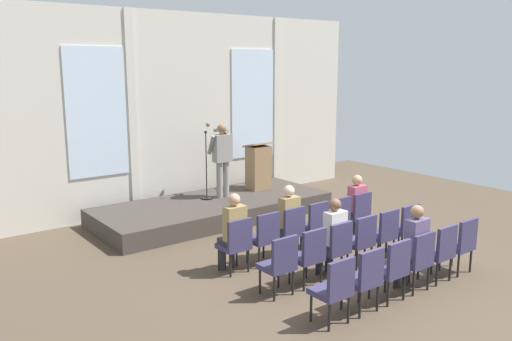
% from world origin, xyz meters
% --- Properties ---
extents(ground_plane, '(15.57, 15.57, 0.00)m').
position_xyz_m(ground_plane, '(0.00, 0.00, 0.00)').
color(ground_plane, brown).
extents(rear_partition, '(10.39, 0.14, 4.59)m').
position_xyz_m(rear_partition, '(0.02, 5.98, 2.30)').
color(rear_partition, beige).
rests_on(rear_partition, ground).
extents(stage_platform, '(5.28, 2.14, 0.40)m').
position_xyz_m(stage_platform, '(0.00, 4.62, 0.20)').
color(stage_platform, '#3F3833').
rests_on(stage_platform, ground).
extents(speaker, '(0.50, 0.69, 1.69)m').
position_xyz_m(speaker, '(0.32, 4.75, 1.38)').
color(speaker, gray).
rests_on(speaker, stage_platform).
extents(mic_stand, '(0.28, 0.28, 1.55)m').
position_xyz_m(mic_stand, '(-0.04, 4.84, 0.73)').
color(mic_stand, black).
rests_on(mic_stand, stage_platform).
extents(lectern, '(0.60, 0.48, 1.16)m').
position_xyz_m(lectern, '(1.49, 4.91, 0.95)').
color(lectern, '#93724C').
rests_on(lectern, stage_platform).
extents(chair_r0_c0, '(0.46, 0.44, 0.94)m').
position_xyz_m(chair_r0_c0, '(-1.46, 1.67, 0.53)').
color(chair_r0_c0, black).
rests_on(chair_r0_c0, ground).
extents(audience_r0_c0, '(0.36, 0.39, 1.35)m').
position_xyz_m(audience_r0_c0, '(-1.46, 1.75, 0.75)').
color(audience_r0_c0, '#2D2D33').
rests_on(audience_r0_c0, ground).
extents(chair_r0_c1, '(0.46, 0.44, 0.94)m').
position_xyz_m(chair_r0_c1, '(-0.88, 1.67, 0.53)').
color(chair_r0_c1, black).
rests_on(chair_r0_c1, ground).
extents(chair_r0_c2, '(0.46, 0.44, 0.94)m').
position_xyz_m(chair_r0_c2, '(-0.29, 1.67, 0.53)').
color(chair_r0_c2, black).
rests_on(chair_r0_c2, ground).
extents(audience_r0_c2, '(0.36, 0.39, 1.32)m').
position_xyz_m(audience_r0_c2, '(-0.29, 1.75, 0.73)').
color(audience_r0_c2, '#2D2D33').
rests_on(audience_r0_c2, ground).
extents(chair_r0_c3, '(0.46, 0.44, 0.94)m').
position_xyz_m(chair_r0_c3, '(0.29, 1.67, 0.53)').
color(chair_r0_c3, black).
rests_on(chair_r0_c3, ground).
extents(chair_r0_c4, '(0.46, 0.44, 0.94)m').
position_xyz_m(chair_r0_c4, '(0.88, 1.67, 0.53)').
color(chair_r0_c4, black).
rests_on(chair_r0_c4, ground).
extents(chair_r0_c5, '(0.46, 0.44, 0.94)m').
position_xyz_m(chair_r0_c5, '(1.46, 1.67, 0.53)').
color(chair_r0_c5, black).
rests_on(chair_r0_c5, ground).
extents(audience_r0_c5, '(0.36, 0.39, 1.28)m').
position_xyz_m(audience_r0_c5, '(1.46, 1.75, 0.71)').
color(audience_r0_c5, '#2D2D33').
rests_on(audience_r0_c5, ground).
extents(chair_r1_c0, '(0.46, 0.44, 0.94)m').
position_xyz_m(chair_r1_c0, '(-1.46, 0.55, 0.53)').
color(chair_r1_c0, black).
rests_on(chair_r1_c0, ground).
extents(chair_r1_c1, '(0.46, 0.44, 0.94)m').
position_xyz_m(chair_r1_c1, '(-0.88, 0.55, 0.53)').
color(chair_r1_c1, black).
rests_on(chair_r1_c1, ground).
extents(chair_r1_c2, '(0.46, 0.44, 0.94)m').
position_xyz_m(chair_r1_c2, '(-0.29, 0.55, 0.53)').
color(chair_r1_c2, black).
rests_on(chair_r1_c2, ground).
extents(audience_r1_c2, '(0.36, 0.39, 1.31)m').
position_xyz_m(audience_r1_c2, '(-0.29, 0.63, 0.73)').
color(audience_r1_c2, '#2D2D33').
rests_on(audience_r1_c2, ground).
extents(chair_r1_c3, '(0.46, 0.44, 0.94)m').
position_xyz_m(chair_r1_c3, '(0.29, 0.55, 0.53)').
color(chair_r1_c3, black).
rests_on(chair_r1_c3, ground).
extents(chair_r1_c4, '(0.46, 0.44, 0.94)m').
position_xyz_m(chair_r1_c4, '(0.88, 0.55, 0.53)').
color(chair_r1_c4, black).
rests_on(chair_r1_c4, ground).
extents(chair_r1_c5, '(0.46, 0.44, 0.94)m').
position_xyz_m(chair_r1_c5, '(1.46, 0.55, 0.53)').
color(chair_r1_c5, black).
rests_on(chair_r1_c5, ground).
extents(chair_r2_c0, '(0.46, 0.44, 0.94)m').
position_xyz_m(chair_r2_c0, '(-1.46, -0.57, 0.53)').
color(chair_r2_c0, black).
rests_on(chair_r2_c0, ground).
extents(chair_r2_c1, '(0.46, 0.44, 0.94)m').
position_xyz_m(chair_r2_c1, '(-0.88, -0.57, 0.53)').
color(chair_r2_c1, black).
rests_on(chair_r2_c1, ground).
extents(chair_r2_c2, '(0.46, 0.44, 0.94)m').
position_xyz_m(chair_r2_c2, '(-0.29, -0.57, 0.53)').
color(chair_r2_c2, black).
rests_on(chair_r2_c2, ground).
extents(chair_r2_c3, '(0.46, 0.44, 0.94)m').
position_xyz_m(chair_r2_c3, '(0.29, -0.57, 0.53)').
color(chair_r2_c3, black).
rests_on(chair_r2_c3, ground).
extents(audience_r2_c3, '(0.36, 0.39, 1.34)m').
position_xyz_m(audience_r2_c3, '(0.29, -0.49, 0.74)').
color(audience_r2_c3, '#2D2D33').
rests_on(audience_r2_c3, ground).
extents(chair_r2_c4, '(0.46, 0.44, 0.94)m').
position_xyz_m(chair_r2_c4, '(0.88, -0.57, 0.53)').
color(chair_r2_c4, black).
rests_on(chair_r2_c4, ground).
extents(chair_r2_c5, '(0.46, 0.44, 0.94)m').
position_xyz_m(chair_r2_c5, '(1.46, -0.57, 0.53)').
color(chair_r2_c5, black).
rests_on(chair_r2_c5, ground).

